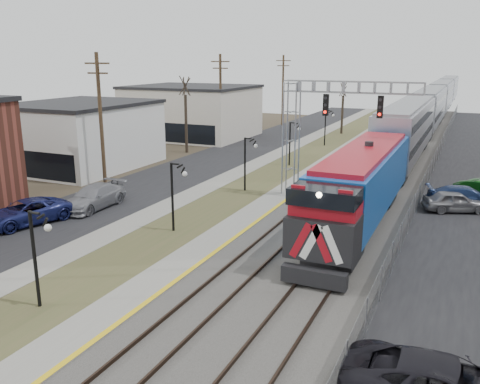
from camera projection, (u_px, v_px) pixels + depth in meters
The scene contains 19 objects.
street_west at pixel (202, 165), 46.89m from camera, with size 7.00×120.00×0.04m, color black.
sidewalk at pixel (246, 169), 45.08m from camera, with size 2.00×120.00×0.08m, color gray.
grass_median at pixel (278, 172), 43.88m from camera, with size 4.00×120.00×0.06m, color #434927.
platform at pixel (311, 174), 42.65m from camera, with size 2.00×120.00×0.24m, color gray.
ballast_bed at pixel (371, 180), 40.65m from camera, with size 8.00×120.00×0.20m, color #595651.
platform_edge at pixel (321, 174), 42.27m from camera, with size 0.24×120.00×0.01m, color gold.
track_near at pixel (347, 176), 41.41m from camera, with size 1.58×120.00×0.15m.
track_far at pixel (391, 180), 40.00m from camera, with size 1.58×120.00×0.15m.
train at pixel (431, 108), 69.82m from camera, with size 3.00×108.65×5.33m.
signal_gantry at pixel (316, 119), 34.20m from camera, with size 9.00×1.07×8.15m.
lampposts at pixel (175, 196), 28.68m from camera, with size 0.14×62.14×4.00m.
utility_poles at pixel (101, 121), 38.03m from camera, with size 0.28×80.28×10.00m.
fence at pixel (428, 177), 38.78m from camera, with size 0.04×120.00×1.60m, color gray.
buildings_west at pixel (31, 143), 40.45m from camera, with size 14.00×67.00×7.00m.
bare_trees at pixel (210, 130), 50.12m from camera, with size 12.30×42.30×5.95m.
car_lot_d at pixel (466, 198), 33.15m from camera, with size 2.01×4.95×1.44m, color navy.
car_lot_e at pixel (455, 202), 32.41m from camera, with size 1.59×3.96×1.35m, color slate.
car_street_a at pixel (26, 213), 29.95m from camera, with size 2.39×5.18×1.44m, color navy.
car_street_b at pixel (94, 197), 33.17m from camera, with size 2.09×5.14×1.49m, color gray.
Camera 1 is at (10.83, -5.35, 9.58)m, focal length 38.00 mm.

